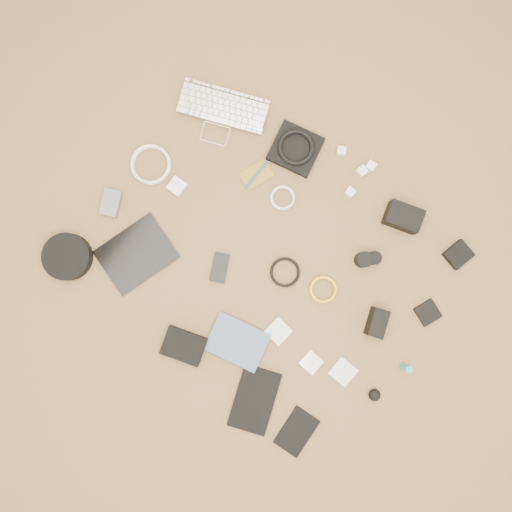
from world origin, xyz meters
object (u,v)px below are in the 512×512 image
Objects in this scene: dslr_camera at (403,217)px; paperback at (228,362)px; phone at (220,268)px; tablet at (137,254)px; laptop at (220,119)px; headphone_case at (67,257)px.

dslr_camera is 0.61× the size of paperback.
paperback reaches higher than phone.
tablet is 2.35× the size of phone.
laptop is at bearing 171.98° from dslr_camera.
tablet is 0.54m from paperback.
laptop is 1.90× the size of headphone_case.
laptop is 0.58m from phone.
tablet is at bearing -105.48° from laptop.
phone is at bearing -74.10° from laptop.
phone is at bearing 32.15° from headphone_case.
paperback is (0.24, -0.27, 0.01)m from phone.
headphone_case reaches higher than tablet.
laptop is 0.93m from paperback.
laptop is 1.28× the size of tablet.
laptop is 0.79m from headphone_case.
headphone_case is at bearing -152.46° from dslr_camera.
phone is at bearing 30.34° from paperback.
headphone_case is at bearing -121.36° from laptop.
headphone_case reaches higher than laptop.
dslr_camera reaches higher than headphone_case.
dslr_camera is 1.03m from tablet.
laptop is 0.80m from dslr_camera.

